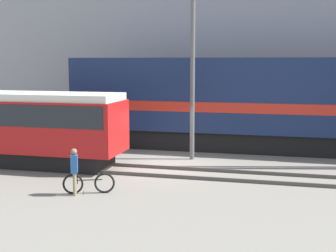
# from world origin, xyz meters

# --- Properties ---
(ground_plane) EXTENTS (120.00, 120.00, 0.00)m
(ground_plane) POSITION_xyz_m (0.00, 0.00, 0.00)
(ground_plane) COLOR gray
(track_near) EXTENTS (60.00, 1.50, 0.14)m
(track_near) POSITION_xyz_m (0.00, -1.42, 0.07)
(track_near) COLOR #47423D
(track_near) RESTS_ON ground
(track_far) EXTENTS (60.00, 1.51, 0.14)m
(track_far) POSITION_xyz_m (0.00, 4.55, 0.07)
(track_far) COLOR #47423D
(track_far) RESTS_ON ground
(building_backdrop) EXTENTS (45.79, 6.00, 9.45)m
(building_backdrop) POSITION_xyz_m (0.00, 11.71, 4.72)
(building_backdrop) COLOR #99999E
(building_backdrop) RESTS_ON ground
(freight_locomotive) EXTENTS (18.78, 3.04, 5.29)m
(freight_locomotive) POSITION_xyz_m (3.59, 4.55, 2.47)
(freight_locomotive) COLOR black
(freight_locomotive) RESTS_ON ground
(streetcar) EXTENTS (9.53, 2.54, 3.18)m
(streetcar) POSITION_xyz_m (-6.31, -1.42, 1.82)
(streetcar) COLOR black
(streetcar) RESTS_ON ground
(bicycle) EXTENTS (1.69, 0.75, 0.77)m
(bicycle) POSITION_xyz_m (-1.39, -4.91, 0.36)
(bicycle) COLOR black
(bicycle) RESTS_ON ground
(person) EXTENTS (0.33, 0.41, 1.61)m
(person) POSITION_xyz_m (-1.77, -5.21, 0.97)
(person) COLOR #8C7A5B
(person) RESTS_ON ground
(utility_pole_left) EXTENTS (0.21, 0.21, 8.92)m
(utility_pole_left) POSITION_xyz_m (0.92, 1.57, 4.46)
(utility_pole_left) COLOR #595959
(utility_pole_left) RESTS_ON ground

